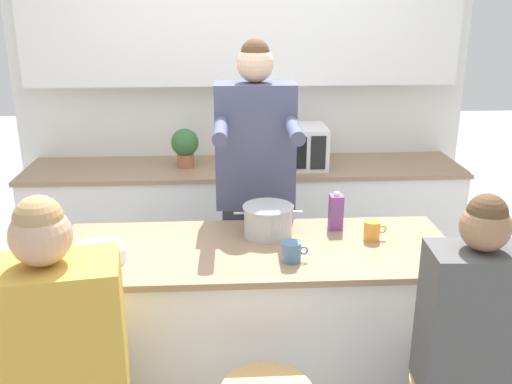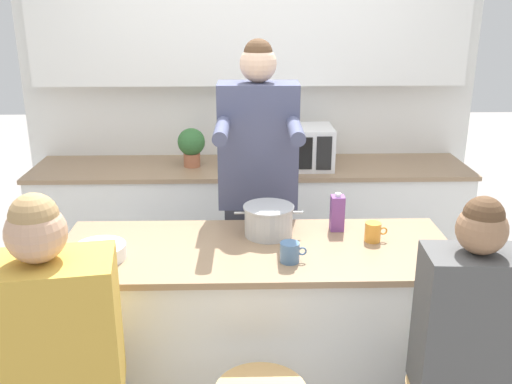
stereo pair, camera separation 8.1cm
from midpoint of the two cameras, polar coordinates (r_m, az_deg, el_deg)
The scene contains 11 objects.
wall_back at distance 4.17m, azimuth -0.03°, elevation 12.08°, with size 3.28×0.22×2.70m.
back_counter at distance 4.16m, azimuth 0.07°, elevation -3.41°, with size 3.04×0.61×0.92m.
kitchen_island at distance 2.89m, azimuth 0.86°, elevation -13.89°, with size 1.85×0.70×0.93m.
person_cooking at distance 3.17m, azimuth 0.93°, elevation -1.82°, with size 0.44×0.60×1.84m.
cooking_pot at distance 2.78m, azimuth 2.10°, elevation -2.87°, with size 0.33×0.25×0.15m.
fruit_bowl at distance 2.63m, azimuth -14.46°, elevation -5.82°, with size 0.23×0.23×0.06m.
coffee_cup_near at distance 2.79m, azimuth 12.43°, elevation -3.93°, with size 0.11×0.08×0.09m.
coffee_cup_far at distance 2.52m, azimuth 4.34°, elevation -6.03°, with size 0.12×0.09×0.09m.
juice_carton at distance 2.87m, azimuth 8.92°, elevation -2.07°, with size 0.07×0.07×0.19m.
microwave at distance 3.95m, azimuth 4.16°, elevation 4.49°, with size 0.56×0.35×0.29m.
potted_plant at distance 3.98m, azimuth -5.90°, elevation 4.73°, with size 0.19×0.19×0.27m.
Camera 2 is at (-0.07, -2.43, 2.04)m, focal length 40.00 mm.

